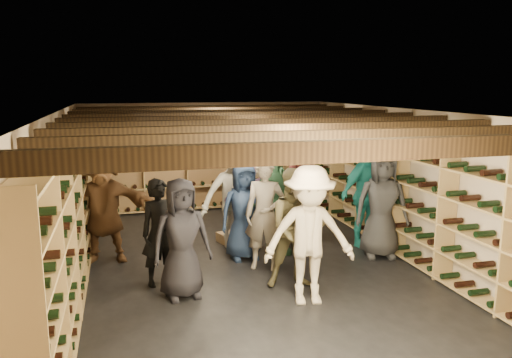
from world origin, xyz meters
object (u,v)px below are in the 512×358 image
Objects in this scene: crate_stack_left at (252,202)px; person_9 at (234,194)px; person_5 at (103,205)px; person_2 at (296,228)px; person_12 at (382,204)px; person_0 at (182,238)px; person_7 at (265,215)px; person_10 at (276,202)px; crate_stack_right at (276,212)px; person_8 at (307,187)px; crate_loose at (232,237)px; person_1 at (160,232)px; person_11 at (265,200)px; person_4 at (366,194)px; person_6 at (244,211)px; person_3 at (309,236)px.

person_9 is at bearing -115.88° from crate_stack_left.
person_5 is at bearing -150.67° from crate_stack_left.
person_9 reaches higher than person_5.
person_12 is at bearing 30.96° from person_2.
person_5 reaches higher than person_0.
person_10 is at bearing 81.95° from person_7.
person_8 reaches higher than crate_stack_right.
person_0 is at bearing -118.80° from crate_stack_left.
person_5 is at bearing -168.62° from crate_loose.
person_1 is 0.93× the size of person_11.
person_2 is 0.89× the size of person_9.
crate_stack_left is at bearing 108.07° from person_4.
crate_stack_right is 1.44m from person_11.
crate_stack_right is 0.34× the size of person_11.
person_9 reaches higher than person_1.
person_7 is at bearing -71.56° from person_6.
person_11 is at bearing 96.80° from person_3.
person_7 is 1.14m from person_11.
person_4 is 1.04× the size of person_10.
person_4 is (1.09, -1.72, 0.68)m from crate_stack_right.
person_8 is at bearing 71.75° from person_2.
person_5 is at bearing 108.07° from person_1.
person_6 is 0.84× the size of person_8.
crate_stack_right is 0.30× the size of person_4.
person_5 is (-2.18, -0.44, 0.83)m from crate_loose.
person_9 is at bearing -96.34° from crate_loose.
person_7 reaches higher than person_6.
person_12 is at bearing -10.71° from person_1.
crate_stack_left is 0.47× the size of person_10.
person_5 is 3.57m from person_8.
crate_stack_right is 3.20m from person_2.
person_12 is (1.79, 1.36, -0.02)m from person_3.
person_12 is (0.80, -1.29, -0.07)m from person_8.
person_3 is at bearing -87.11° from person_9.
person_4 is 1.06× the size of person_12.
person_4 reaches higher than crate_stack_left.
person_3 is 2.82m from person_8.
person_8 reaches higher than person_5.
person_3 is (1.78, -1.11, 0.14)m from person_1.
person_10 reaches higher than person_2.
person_6 is (1.15, 1.24, -0.01)m from person_0.
person_6 is at bearing -132.54° from person_11.
person_9 is (-0.02, 0.65, 0.15)m from person_6.
person_12 reaches higher than crate_stack_left.
person_8 is at bearing -0.68° from person_9.
person_4 is 0.55m from person_12.
person_3 reaches higher than person_0.
person_2 is 1.94m from person_12.
person_9 is at bearing 109.21° from person_2.
crate_stack_right is 3.75m from person_3.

